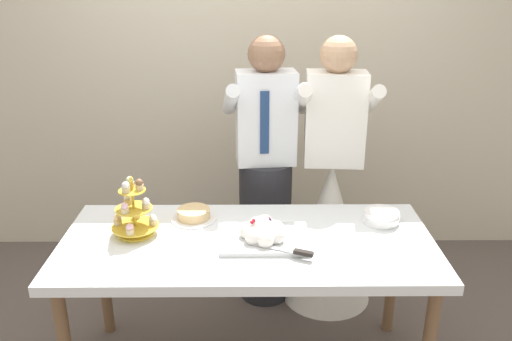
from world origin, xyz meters
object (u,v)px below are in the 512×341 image
Objects in this scene: cupcake_stand at (134,213)px; person_bride at (330,214)px; main_cake_tray at (265,233)px; round_cake at (194,215)px; plate_stack at (381,217)px; person_groom at (265,188)px; dessert_table at (248,253)px.

cupcake_stand is 1.25m from person_bride.
cupcake_stand is 0.72× the size of main_cake_tray.
cupcake_stand is 0.33m from round_cake.
plate_stack is 0.97m from round_cake.
round_cake is 0.14× the size of person_groom.
round_cake reaches higher than dessert_table.
person_groom is (0.65, 0.63, -0.14)m from cupcake_stand.
dessert_table is 1.08× the size of person_groom.
main_cake_tray is at bearing -6.65° from cupcake_stand.
dessert_table is 0.37m from round_cake.
plate_stack is (0.60, 0.19, -0.01)m from main_cake_tray.
cupcake_stand is 0.18× the size of person_groom.
person_bride is (0.40, -0.02, -0.16)m from person_groom.
main_cake_tray is 2.32× the size of plate_stack.
round_cake is (0.27, 0.16, -0.09)m from cupcake_stand.
round_cake is at bearing 146.91° from main_cake_tray.
person_groom is at bearing 81.55° from dessert_table.
round_cake is 0.93m from person_bride.
cupcake_stand is at bearing -174.51° from plate_stack.
main_cake_tray is 1.77× the size of round_cake.
plate_stack reaches higher than round_cake.
main_cake_tray is 0.44m from round_cake.
person_groom and person_bride have the same top height.
cupcake_stand is at bearing -135.82° from person_groom.
plate_stack is at bearing -69.27° from person_bride.
cupcake_stand is at bearing 173.35° from main_cake_tray.
plate_stack is at bearing -2.67° from round_cake.
dessert_table is 1.08× the size of person_bride.
plate_stack is 0.11× the size of person_groom.
dessert_table is 0.70m from person_groom.
person_bride is at bearing 58.71° from main_cake_tray.
round_cake is at bearing 141.77° from dessert_table.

